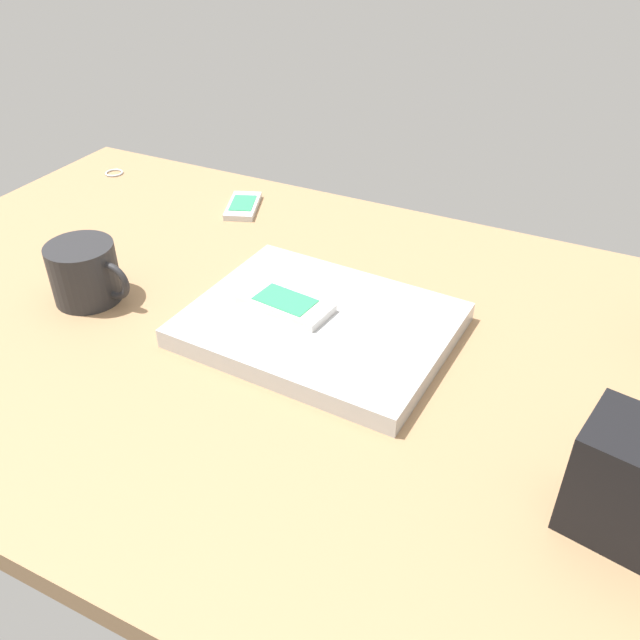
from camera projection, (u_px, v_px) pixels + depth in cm
name	position (u px, v px, depth cm)	size (l,w,h in cm)	color
desk_surface	(256.00, 330.00, 86.97)	(120.00, 80.00, 3.00)	#9E7751
laptop_closed	(320.00, 325.00, 83.22)	(31.74, 24.65, 2.54)	#B7BABC
cell_phone_on_laptop	(285.00, 303.00, 83.89)	(12.59, 7.01, 1.20)	silver
cell_phone_on_desk	(243.00, 206.00, 113.04)	(8.09, 10.87, 1.13)	silver
key_ring	(114.00, 173.00, 125.59)	(3.38, 3.38, 0.36)	silver
coffee_mug	(85.00, 273.00, 88.27)	(12.02, 8.98, 8.03)	#262628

